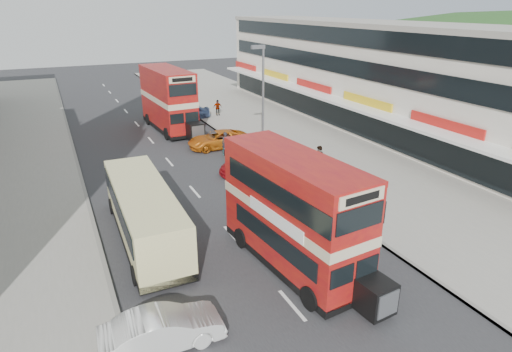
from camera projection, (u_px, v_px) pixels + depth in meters
ground at (321, 339)px, 14.94m from camera, size 160.00×160.00×0.00m
road_surface at (169, 162)px, 31.76m from camera, size 12.00×90.00×0.01m
pavement_right at (310, 141)px, 36.51m from camera, size 12.00×90.00×0.15m
kerb_left at (80, 174)px, 29.31m from camera, size 0.20×90.00×0.16m
kerb_right at (246, 150)px, 34.17m from camera, size 0.20×90.00×0.16m
commercial_row at (375, 75)px, 39.66m from camera, size 9.90×46.20×9.30m
street_lamp at (262, 94)px, 30.93m from camera, size 1.00×0.20×8.12m
bus_main at (294, 212)px, 18.29m from camera, size 3.24×8.91×4.87m
bus_second at (168, 99)px, 39.01m from camera, size 3.16×9.66×5.29m
coach at (144, 212)px, 20.82m from camera, size 2.60×9.48×2.50m
car_left_front at (162, 330)px, 14.41m from camera, size 4.10×1.51×1.34m
car_right_a at (250, 164)px, 29.49m from camera, size 4.38×1.90×1.26m
car_right_b at (219, 139)px, 34.72m from camera, size 4.95×2.36×1.36m
car_right_c at (188, 112)px, 43.38m from camera, size 4.41×2.17×1.45m
pedestrian_near at (319, 158)px, 29.57m from camera, size 0.75×0.74×1.70m
pedestrian_far at (218, 108)px, 44.28m from camera, size 0.95×0.46×1.57m
cyclist at (226, 150)px, 32.37m from camera, size 0.80×1.78×1.98m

